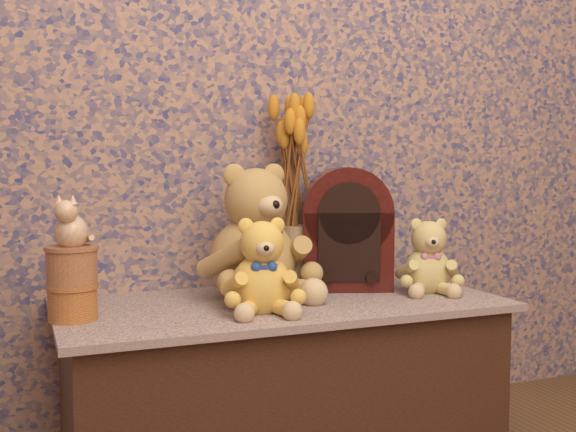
% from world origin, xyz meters
% --- Properties ---
extents(display_shelf, '(1.22, 0.58, 0.45)m').
position_xyz_m(display_shelf, '(0.00, 1.22, 0.22)').
color(display_shelf, navy).
rests_on(display_shelf, ground).
extents(teddy_large, '(0.39, 0.44, 0.41)m').
position_xyz_m(teddy_large, '(-0.06, 1.28, 0.65)').
color(teddy_large, '#A57D40').
rests_on(teddy_large, display_shelf).
extents(teddy_medium, '(0.25, 0.28, 0.26)m').
position_xyz_m(teddy_medium, '(-0.10, 1.11, 0.58)').
color(teddy_medium, gold).
rests_on(teddy_medium, display_shelf).
extents(teddy_small, '(0.25, 0.27, 0.24)m').
position_xyz_m(teddy_small, '(0.45, 1.18, 0.57)').
color(teddy_small, tan).
rests_on(teddy_small, display_shelf).
extents(cathedral_radio, '(0.32, 0.27, 0.37)m').
position_xyz_m(cathedral_radio, '(0.26, 1.34, 0.63)').
color(cathedral_radio, '#350E09').
rests_on(cathedral_radio, display_shelf).
extents(ceramic_vase, '(0.15, 0.15, 0.19)m').
position_xyz_m(ceramic_vase, '(0.11, 1.37, 0.55)').
color(ceramic_vase, tan).
rests_on(ceramic_vase, display_shelf).
extents(dried_stalks, '(0.23, 0.23, 0.42)m').
position_xyz_m(dried_stalks, '(0.11, 1.37, 0.85)').
color(dried_stalks, orange).
rests_on(dried_stalks, ceramic_vase).
extents(biscuit_tin_lower, '(0.14, 0.14, 0.09)m').
position_xyz_m(biscuit_tin_lower, '(-0.56, 1.18, 0.49)').
color(biscuit_tin_lower, gold).
rests_on(biscuit_tin_lower, display_shelf).
extents(biscuit_tin_upper, '(0.16, 0.16, 0.09)m').
position_xyz_m(biscuit_tin_upper, '(-0.56, 1.18, 0.58)').
color(biscuit_tin_upper, tan).
rests_on(biscuit_tin_upper, biscuit_tin_lower).
extents(cat_figurine, '(0.13, 0.13, 0.13)m').
position_xyz_m(cat_figurine, '(-0.56, 1.18, 0.69)').
color(cat_figurine, silver).
rests_on(cat_figurine, biscuit_tin_upper).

